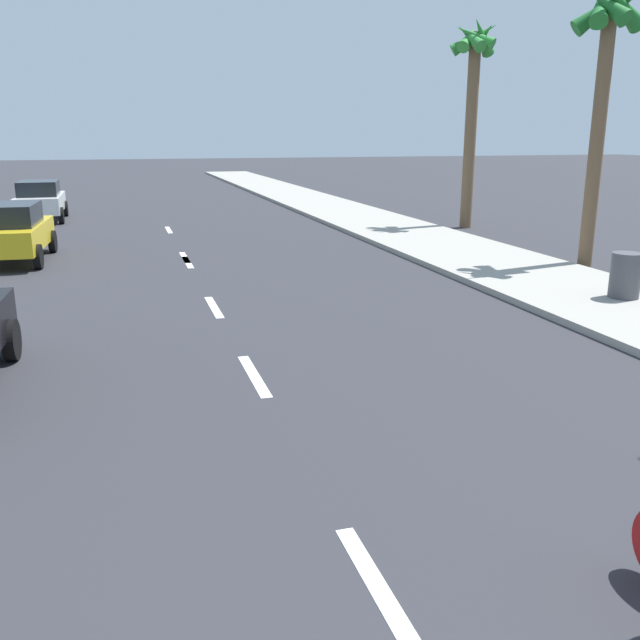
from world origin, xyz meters
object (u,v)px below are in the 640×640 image
(palm_tree_mid, at_px, (606,53))
(palm_tree_far, at_px, (473,76))
(parked_car_yellow, at_px, (11,231))
(trash_bin_near, at_px, (625,275))
(parked_car_white, at_px, (40,200))

(palm_tree_mid, height_order, palm_tree_far, palm_tree_far)
(parked_car_yellow, relative_size, trash_bin_near, 4.35)
(parked_car_white, xyz_separation_m, trash_bin_near, (12.64, -18.11, -0.24))
(palm_tree_far, bearing_deg, parked_car_yellow, -169.22)
(parked_car_yellow, height_order, palm_tree_mid, palm_tree_mid)
(parked_car_yellow, distance_m, parked_car_white, 9.46)
(parked_car_white, bearing_deg, parked_car_yellow, -89.23)
(parked_car_yellow, bearing_deg, palm_tree_mid, -15.89)
(parked_car_yellow, height_order, parked_car_white, same)
(parked_car_yellow, bearing_deg, palm_tree_far, 13.99)
(palm_tree_far, bearing_deg, trash_bin_near, -102.52)
(parked_car_yellow, height_order, trash_bin_near, parked_car_yellow)
(parked_car_yellow, relative_size, palm_tree_far, 0.54)
(palm_tree_far, bearing_deg, palm_tree_mid, -95.20)
(palm_tree_mid, height_order, trash_bin_near, palm_tree_mid)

